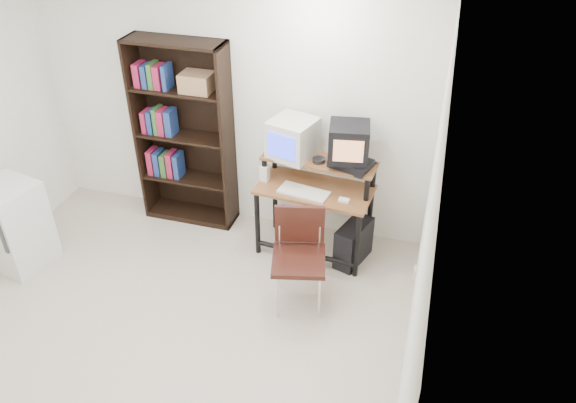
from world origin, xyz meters
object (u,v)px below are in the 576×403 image
(crt_monitor, at_px, (293,138))
(crt_tv, at_px, (349,142))
(bookshelf, at_px, (185,133))
(mini_fridge, at_px, (14,226))
(pc_tower, at_px, (353,243))
(computer_desk, at_px, (315,193))
(school_chair, at_px, (299,248))

(crt_monitor, bearing_deg, crt_tv, 10.83)
(bookshelf, relative_size, mini_fridge, 2.28)
(crt_monitor, bearing_deg, pc_tower, 0.57)
(computer_desk, bearing_deg, bookshelf, 175.46)
(mini_fridge, bearing_deg, school_chair, 17.46)
(crt_tv, xyz_separation_m, bookshelf, (-1.71, 0.17, -0.22))
(bookshelf, bearing_deg, pc_tower, -8.97)
(crt_tv, distance_m, bookshelf, 1.73)
(pc_tower, height_order, mini_fridge, mini_fridge)
(crt_tv, distance_m, pc_tower, 1.03)
(computer_desk, relative_size, school_chair, 1.25)
(pc_tower, relative_size, school_chair, 0.50)
(school_chair, xyz_separation_m, mini_fridge, (-2.72, -0.25, -0.13))
(pc_tower, distance_m, mini_fridge, 3.23)
(crt_monitor, bearing_deg, bookshelf, -169.32)
(computer_desk, bearing_deg, school_chair, -82.16)
(crt_monitor, xyz_separation_m, school_chair, (0.29, -0.84, -0.60))
(school_chair, relative_size, bookshelf, 0.46)
(pc_tower, bearing_deg, crt_tv, 152.51)
(computer_desk, relative_size, crt_tv, 2.78)
(crt_tv, xyz_separation_m, school_chair, (-0.24, -0.79, -0.66))
(crt_monitor, distance_m, bookshelf, 1.18)
(crt_tv, relative_size, mini_fridge, 0.47)
(crt_monitor, distance_m, school_chair, 1.07)
(computer_desk, distance_m, crt_tv, 0.62)
(computer_desk, height_order, bookshelf, bookshelf)
(crt_tv, relative_size, pc_tower, 0.90)
(crt_monitor, height_order, pc_tower, crt_monitor)
(crt_tv, relative_size, bookshelf, 0.21)
(crt_tv, height_order, pc_tower, crt_tv)
(pc_tower, relative_size, mini_fridge, 0.52)
(crt_tv, height_order, school_chair, crt_tv)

